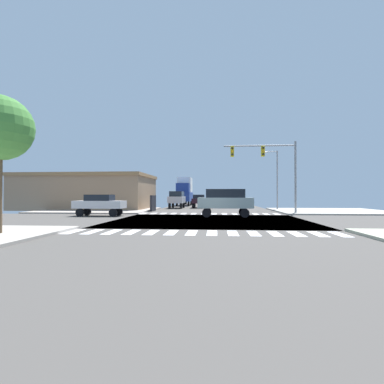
% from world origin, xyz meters
% --- Properties ---
extents(ground, '(90.00, 90.00, 0.05)m').
position_xyz_m(ground, '(0.00, 0.00, -0.03)').
color(ground, '#46423E').
extents(sidewalk_corner_ne, '(12.00, 12.00, 0.14)m').
position_xyz_m(sidewalk_corner_ne, '(13.00, 12.00, 0.07)').
color(sidewalk_corner_ne, '#A09B91').
rests_on(sidewalk_corner_ne, ground).
extents(sidewalk_corner_nw, '(12.00, 12.00, 0.14)m').
position_xyz_m(sidewalk_corner_nw, '(-13.00, 12.00, 0.07)').
color(sidewalk_corner_nw, '#A3968B').
rests_on(sidewalk_corner_nw, ground).
extents(crosswalk_near, '(13.50, 2.00, 0.01)m').
position_xyz_m(crosswalk_near, '(-0.25, -7.30, 0.00)').
color(crosswalk_near, white).
rests_on(crosswalk_near, ground).
extents(crosswalk_far, '(13.50, 2.00, 0.01)m').
position_xyz_m(crosswalk_far, '(-0.25, 7.30, 0.00)').
color(crosswalk_far, white).
rests_on(crosswalk_far, ground).
extents(traffic_signal_mast, '(7.01, 0.55, 7.07)m').
position_xyz_m(traffic_signal_mast, '(5.49, 7.62, 5.23)').
color(traffic_signal_mast, gray).
rests_on(traffic_signal_mast, ground).
extents(street_lamp, '(1.78, 0.32, 7.26)m').
position_xyz_m(street_lamp, '(7.66, 15.28, 4.40)').
color(street_lamp, gray).
rests_on(street_lamp, ground).
extents(bank_building, '(17.62, 10.19, 4.47)m').
position_xyz_m(bank_building, '(-16.15, 15.57, 2.24)').
color(bank_building, '#8E7054').
rests_on(bank_building, ground).
extents(sedan_nearside_1, '(1.80, 4.30, 1.88)m').
position_xyz_m(sedan_nearside_1, '(-5.00, 37.27, 1.12)').
color(sedan_nearside_1, black).
rests_on(sedan_nearside_1, ground).
extents(sedan_crossing_3, '(1.80, 4.30, 1.88)m').
position_xyz_m(sedan_crossing_3, '(-2.00, 20.41, 1.12)').
color(sedan_crossing_3, black).
rests_on(sedan_crossing_3, ground).
extents(suv_queued_1, '(1.96, 4.60, 2.34)m').
position_xyz_m(suv_queued_1, '(-5.00, 19.19, 1.39)').
color(suv_queued_1, black).
rests_on(suv_queued_1, ground).
extents(sedan_leading_4, '(4.30, 1.80, 1.88)m').
position_xyz_m(sedan_leading_4, '(-9.74, 3.50, 1.12)').
color(sedan_leading_4, black).
rests_on(sedan_leading_4, ground).
extents(box_truck_trailing_1, '(2.40, 7.20, 4.85)m').
position_xyz_m(box_truck_trailing_1, '(-5.00, 29.11, 2.56)').
color(box_truck_trailing_1, black).
rests_on(box_truck_trailing_1, ground).
extents(suv_outer_2, '(4.60, 1.96, 2.34)m').
position_xyz_m(suv_outer_2, '(1.22, 3.50, 1.39)').
color(suv_outer_2, black).
rests_on(suv_outer_2, ground).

